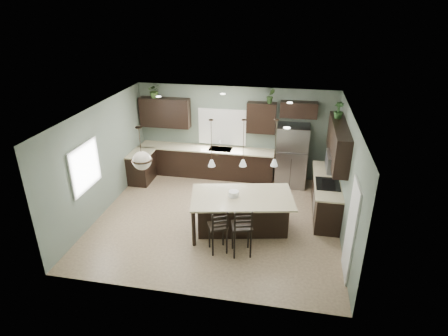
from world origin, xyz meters
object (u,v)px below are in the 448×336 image
refrigerator (292,156)px  kitchen_island (242,213)px  serving_dish (234,194)px  bar_stool_left (218,230)px  bar_stool_center (242,231)px  plant_back_left (154,91)px

refrigerator → kitchen_island: size_ratio=0.78×
serving_dish → kitchen_island: bearing=11.4°
refrigerator → serving_dish: refrigerator is taller
kitchen_island → bar_stool_left: bearing=-125.0°
bar_stool_left → bar_stool_center: size_ratio=0.92×
refrigerator → bar_stool_center: (-0.95, -3.61, -0.34)m
serving_dish → bar_stool_center: bar_stool_center is taller
refrigerator → serving_dish: (-1.27, -2.75, 0.07)m
bar_stool_center → refrigerator: bearing=59.6°
bar_stool_left → plant_back_left: bearing=99.5°
plant_back_left → bar_stool_center: bearing=-49.9°
refrigerator → plant_back_left: (-4.18, 0.23, 1.69)m
kitchen_island → bar_stool_left: bar_stool_left is taller
kitchen_island → bar_stool_center: bar_stool_center is taller
plant_back_left → serving_dish: bearing=-45.7°
plant_back_left → refrigerator: bearing=-3.2°
serving_dish → plant_back_left: bearing=134.3°
refrigerator → kitchen_island: (-1.07, -2.71, -0.46)m
bar_stool_center → serving_dish: bearing=94.8°
plant_back_left → kitchen_island: bearing=-43.4°
refrigerator → bar_stool_left: 3.92m
kitchen_island → bar_stool_center: (0.13, -0.90, 0.12)m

